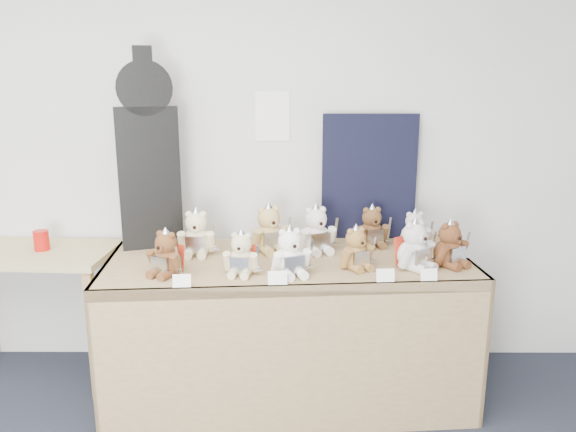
{
  "coord_description": "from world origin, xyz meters",
  "views": [
    {
      "loc": [
        0.97,
        -0.99,
        1.82
      ],
      "look_at": [
        0.96,
        1.89,
        1.11
      ],
      "focal_mm": 35.0,
      "sensor_mm": 36.0,
      "label": 1
    }
  ],
  "objects_px": {
    "display_table": "(290,294)",
    "guitar_case": "(148,152)",
    "teddy_front_centre": "(290,254)",
    "teddy_front_far_right": "(415,247)",
    "teddy_front_end": "(450,246)",
    "teddy_front_far_left": "(166,255)",
    "teddy_back_left": "(197,235)",
    "teddy_back_end": "(414,232)",
    "teddy_back_right": "(372,228)",
    "teddy_front_right": "(356,250)",
    "teddy_front_left": "(242,255)",
    "side_table": "(31,271)",
    "teddy_back_centre_left": "(269,231)",
    "red_cup": "(41,240)",
    "teddy_back_centre_right": "(316,231)"
  },
  "relations": [
    {
      "from": "display_table",
      "to": "guitar_case",
      "type": "bearing_deg",
      "value": 154.56
    },
    {
      "from": "guitar_case",
      "to": "teddy_front_centre",
      "type": "height_order",
      "value": "guitar_case"
    },
    {
      "from": "teddy_front_far_right",
      "to": "teddy_front_end",
      "type": "distance_m",
      "value": 0.2
    },
    {
      "from": "teddy_front_far_left",
      "to": "teddy_back_left",
      "type": "xyz_separation_m",
      "value": [
        0.1,
        0.34,
        0.01
      ]
    },
    {
      "from": "teddy_front_far_left",
      "to": "guitar_case",
      "type": "bearing_deg",
      "value": 136.54
    },
    {
      "from": "teddy_back_end",
      "to": "teddy_front_end",
      "type": "bearing_deg",
      "value": -79.86
    },
    {
      "from": "guitar_case",
      "to": "teddy_front_far_right",
      "type": "bearing_deg",
      "value": -33.11
    },
    {
      "from": "teddy_back_left",
      "to": "teddy_back_right",
      "type": "relative_size",
      "value": 1.07
    },
    {
      "from": "teddy_front_far_right",
      "to": "guitar_case",
      "type": "bearing_deg",
      "value": 127.36
    },
    {
      "from": "guitar_case",
      "to": "teddy_front_right",
      "type": "distance_m",
      "value": 1.31
    },
    {
      "from": "teddy_front_left",
      "to": "teddy_back_right",
      "type": "bearing_deg",
      "value": 42.66
    },
    {
      "from": "teddy_back_left",
      "to": "guitar_case",
      "type": "bearing_deg",
      "value": 150.97
    },
    {
      "from": "side_table",
      "to": "teddy_front_far_left",
      "type": "xyz_separation_m",
      "value": [
        0.93,
        -0.48,
        0.25
      ]
    },
    {
      "from": "teddy_front_far_right",
      "to": "teddy_back_centre_left",
      "type": "height_order",
      "value": "teddy_back_centre_left"
    },
    {
      "from": "side_table",
      "to": "teddy_front_far_right",
      "type": "distance_m",
      "value": 2.26
    },
    {
      "from": "teddy_back_right",
      "to": "display_table",
      "type": "bearing_deg",
      "value": -159.3
    },
    {
      "from": "teddy_front_far_right",
      "to": "teddy_back_centre_left",
      "type": "distance_m",
      "value": 0.83
    },
    {
      "from": "teddy_front_left",
      "to": "teddy_back_right",
      "type": "distance_m",
      "value": 0.89
    },
    {
      "from": "teddy_front_right",
      "to": "red_cup",
      "type": "bearing_deg",
      "value": 140.04
    },
    {
      "from": "teddy_front_far_right",
      "to": "teddy_back_centre_right",
      "type": "xyz_separation_m",
      "value": [
        -0.5,
        0.29,
        0.0
      ]
    },
    {
      "from": "display_table",
      "to": "teddy_front_end",
      "type": "height_order",
      "value": "teddy_front_end"
    },
    {
      "from": "guitar_case",
      "to": "red_cup",
      "type": "relative_size",
      "value": 9.65
    },
    {
      "from": "teddy_front_end",
      "to": "display_table",
      "type": "bearing_deg",
      "value": 144.44
    },
    {
      "from": "teddy_front_left",
      "to": "teddy_front_centre",
      "type": "bearing_deg",
      "value": 5.19
    },
    {
      "from": "teddy_front_far_right",
      "to": "teddy_front_end",
      "type": "xyz_separation_m",
      "value": [
        0.2,
        0.05,
        -0.01
      ]
    },
    {
      "from": "teddy_back_centre_left",
      "to": "teddy_front_far_right",
      "type": "bearing_deg",
      "value": -45.06
    },
    {
      "from": "display_table",
      "to": "teddy_back_left",
      "type": "bearing_deg",
      "value": 158.89
    },
    {
      "from": "display_table",
      "to": "teddy_back_right",
      "type": "bearing_deg",
      "value": 29.75
    },
    {
      "from": "teddy_front_far_right",
      "to": "teddy_back_left",
      "type": "bearing_deg",
      "value": 130.96
    },
    {
      "from": "guitar_case",
      "to": "teddy_front_right",
      "type": "bearing_deg",
      "value": -36.7
    },
    {
      "from": "teddy_front_centre",
      "to": "guitar_case",
      "type": "bearing_deg",
      "value": 128.2
    },
    {
      "from": "teddy_front_centre",
      "to": "teddy_back_centre_left",
      "type": "distance_m",
      "value": 0.42
    },
    {
      "from": "display_table",
      "to": "teddy_back_centre_left",
      "type": "xyz_separation_m",
      "value": [
        -0.12,
        0.22,
        0.3
      ]
    },
    {
      "from": "teddy_back_centre_right",
      "to": "teddy_back_centre_left",
      "type": "bearing_deg",
      "value": 156.36
    },
    {
      "from": "display_table",
      "to": "teddy_front_far_left",
      "type": "relative_size",
      "value": 7.84
    },
    {
      "from": "teddy_front_centre",
      "to": "teddy_back_right",
      "type": "relative_size",
      "value": 1.03
    },
    {
      "from": "red_cup",
      "to": "guitar_case",
      "type": "bearing_deg",
      "value": 1.34
    },
    {
      "from": "teddy_back_centre_right",
      "to": "teddy_back_right",
      "type": "bearing_deg",
      "value": -2.39
    },
    {
      "from": "teddy_back_left",
      "to": "teddy_back_end",
      "type": "distance_m",
      "value": 1.27
    },
    {
      "from": "side_table",
      "to": "display_table",
      "type": "bearing_deg",
      "value": -7.48
    },
    {
      "from": "red_cup",
      "to": "teddy_back_left",
      "type": "distance_m",
      "value": 0.96
    },
    {
      "from": "display_table",
      "to": "red_cup",
      "type": "xyz_separation_m",
      "value": [
        -1.48,
        0.3,
        0.22
      ]
    },
    {
      "from": "display_table",
      "to": "teddy_front_centre",
      "type": "height_order",
      "value": "teddy_front_centre"
    },
    {
      "from": "teddy_back_left",
      "to": "teddy_back_centre_right",
      "type": "xyz_separation_m",
      "value": [
        0.68,
        0.06,
        0.0
      ]
    },
    {
      "from": "guitar_case",
      "to": "teddy_front_far_right",
      "type": "distance_m",
      "value": 1.59
    },
    {
      "from": "teddy_front_left",
      "to": "teddy_back_end",
      "type": "distance_m",
      "value": 1.08
    },
    {
      "from": "teddy_front_end",
      "to": "teddy_back_centre_left",
      "type": "bearing_deg",
      "value": 131.86
    },
    {
      "from": "red_cup",
      "to": "teddy_front_end",
      "type": "bearing_deg",
      "value": -8.14
    },
    {
      "from": "teddy_front_far_left",
      "to": "teddy_front_far_right",
      "type": "height_order",
      "value": "teddy_front_far_right"
    },
    {
      "from": "teddy_back_centre_left",
      "to": "teddy_back_end",
      "type": "bearing_deg",
      "value": -19.32
    }
  ]
}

